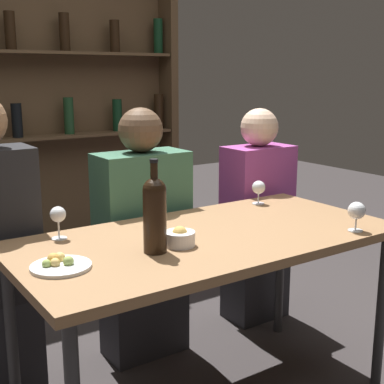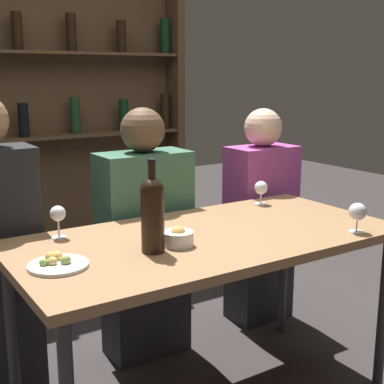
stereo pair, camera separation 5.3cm
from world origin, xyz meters
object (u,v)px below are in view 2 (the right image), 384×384
Objects in this scene: wine_glass_1 at (58,215)px; seated_person_center at (145,242)px; snack_bowl at (178,238)px; wine_glass_0 at (358,213)px; wine_glass_2 at (261,189)px; seated_person_right at (260,222)px; wine_bottle at (153,211)px; food_plate_0 at (57,263)px.

wine_glass_1 is 0.63m from seated_person_center.
seated_person_center is at bearing 73.70° from snack_bowl.
wine_glass_1 is (-1.02, 0.57, 0.01)m from wine_glass_0.
seated_person_right is at bearing 49.34° from wine_glass_2.
wine_glass_1 is at bearing 123.68° from wine_bottle.
wine_bottle is 1.68× the size of food_plate_0.
seated_person_center is (-0.51, 0.83, -0.26)m from wine_glass_0.
wine_bottle is at bearing -115.20° from seated_person_center.
wine_bottle reaches higher than snack_bowl.
seated_person_right is (0.72, 0.00, -0.01)m from seated_person_center.
seated_person_center reaches higher than wine_glass_1.
seated_person_center is (-0.49, 0.26, -0.26)m from wine_glass_2.
snack_bowl is 0.09× the size of seated_person_right.
snack_bowl is (-0.69, 0.24, -0.05)m from wine_glass_0.
wine_bottle is 2.96× the size of snack_bowl.
wine_glass_1 is 1.00m from wine_glass_2.
wine_glass_2 reaches higher than snack_bowl.
seated_person_center is at bearing 42.24° from food_plate_0.
seated_person_center is at bearing 180.00° from seated_person_right.
wine_bottle reaches higher than wine_glass_0.
wine_glass_0 is 0.73m from snack_bowl.
seated_person_center is (0.17, 0.59, -0.21)m from snack_bowl.
wine_glass_2 is 0.61m from seated_person_center.
snack_bowl is (0.45, -0.03, 0.02)m from food_plate_0.
wine_glass_1 reaches higher than snack_bowl.
seated_person_right reaches higher than wine_bottle.
seated_person_right reaches higher than wine_glass_0.
snack_bowl is at bearing 160.86° from wine_glass_0.
seated_person_right is (1.34, 0.56, -0.20)m from food_plate_0.
food_plate_0 is 0.86m from seated_person_center.
wine_bottle is 1.21m from seated_person_right.
wine_glass_2 is at bearing 26.29° from snack_bowl.
wine_glass_2 is at bearing -27.96° from seated_person_center.
seated_person_right is (1.23, 0.26, -0.28)m from wine_glass_1.
wine_bottle is 0.74m from seated_person_center.
wine_glass_0 is 1.17m from food_plate_0.
seated_person_center is at bearing 27.14° from wine_glass_1.
wine_bottle is at bearing -156.44° from wine_glass_2.
wine_glass_0 is (0.80, -0.23, -0.07)m from wine_bottle.
wine_bottle is 0.85m from wine_glass_2.
snack_bowl is 0.09× the size of seated_person_center.
food_plate_0 is at bearing 166.76° from wine_glass_0.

